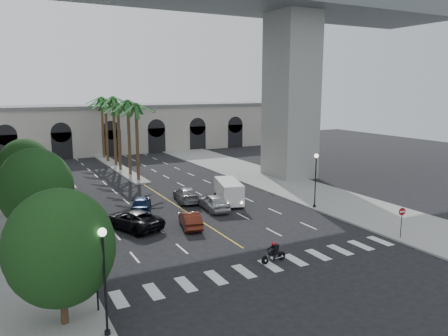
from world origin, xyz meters
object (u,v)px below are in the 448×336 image
(car_d, at_px, (186,194))
(pedestrian_b, at_px, (65,237))
(lamp_post_left_far, at_px, (50,184))
(cargo_van, at_px, (229,191))
(lamp_post_left_near, at_px, (104,273))
(do_not_enter_sign, at_px, (402,216))
(lamp_post_right, at_px, (316,176))
(car_a, at_px, (214,202))
(motorcycle_rider, at_px, (274,253))
(car_b, at_px, (190,220))
(traffic_signal_far, at_px, (82,243))
(car_e, at_px, (141,204))
(traffic_signal_near, at_px, (96,267))
(car_c, at_px, (132,219))

(car_d, relative_size, pedestrian_b, 2.81)
(lamp_post_left_far, bearing_deg, cargo_van, -8.71)
(lamp_post_left_near, xyz_separation_m, do_not_enter_sign, (23.10, 3.10, -1.40))
(lamp_post_left_near, bearing_deg, cargo_van, 48.50)
(lamp_post_right, height_order, car_a, lamp_post_right)
(motorcycle_rider, relative_size, do_not_enter_sign, 0.79)
(car_a, bearing_deg, car_b, 47.65)
(do_not_enter_sign, bearing_deg, car_a, 134.00)
(lamp_post_left_near, distance_m, car_d, 24.97)
(traffic_signal_far, xyz_separation_m, car_e, (7.60, 13.33, -1.76))
(lamp_post_right, bearing_deg, do_not_enter_sign, -88.27)
(car_d, bearing_deg, lamp_post_left_far, 11.53)
(traffic_signal_near, height_order, car_b, traffic_signal_near)
(car_b, bearing_deg, cargo_van, -128.05)
(motorcycle_rider, bearing_deg, lamp_post_left_near, -166.90)
(traffic_signal_far, height_order, car_b, traffic_signal_far)
(lamp_post_left_far, distance_m, traffic_signal_near, 18.51)
(car_c, xyz_separation_m, car_e, (2.19, 4.64, -0.04))
(do_not_enter_sign, bearing_deg, car_e, 143.35)
(lamp_post_left_near, bearing_deg, lamp_post_left_far, 90.00)
(do_not_enter_sign, bearing_deg, car_d, 130.06)
(car_b, xyz_separation_m, cargo_van, (6.46, 5.26, 0.60))
(cargo_van, bearing_deg, car_b, -124.50)
(traffic_signal_near, height_order, car_c, traffic_signal_near)
(car_a, bearing_deg, car_c, 17.04)
(cargo_van, bearing_deg, lamp_post_left_far, -172.35)
(cargo_van, bearing_deg, car_a, -131.40)
(car_c, bearing_deg, car_b, 132.25)
(car_a, distance_m, car_e, 6.89)
(traffic_signal_far, height_order, car_d, traffic_signal_far)
(lamp_post_right, height_order, pedestrian_b, lamp_post_right)
(car_a, relative_size, car_b, 1.12)
(traffic_signal_far, bearing_deg, lamp_post_left_near, -90.88)
(car_d, distance_m, pedestrian_b, 15.71)
(traffic_signal_near, bearing_deg, lamp_post_left_far, 90.31)
(lamp_post_left_far, relative_size, pedestrian_b, 2.98)
(lamp_post_right, xyz_separation_m, car_e, (-15.10, 6.83, -2.47))
(traffic_signal_near, relative_size, pedestrian_b, 2.03)
(lamp_post_right, distance_m, car_d, 13.12)
(car_b, relative_size, cargo_van, 0.72)
(car_d, distance_m, do_not_enter_sign, 20.84)
(car_c, height_order, do_not_enter_sign, do_not_enter_sign)
(do_not_enter_sign, bearing_deg, cargo_van, 124.36)
(motorcycle_rider, relative_size, cargo_van, 0.35)
(traffic_signal_near, height_order, car_d, traffic_signal_near)
(lamp_post_left_far, distance_m, car_c, 8.37)
(car_c, distance_m, do_not_enter_sign, 21.37)
(car_d, xyz_separation_m, pedestrian_b, (-13.00, -8.81, 0.32))
(lamp_post_right, bearing_deg, traffic_signal_near, -155.18)
(traffic_signal_near, bearing_deg, pedestrian_b, 91.15)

